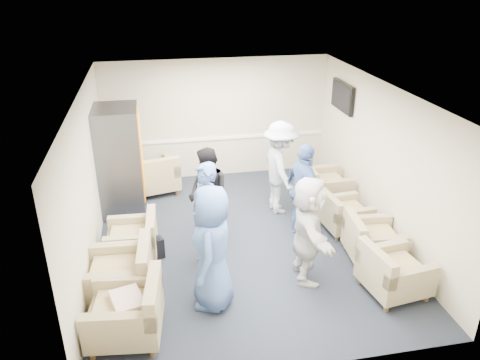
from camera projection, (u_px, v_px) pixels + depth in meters
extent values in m
plane|color=black|center=(242.00, 240.00, 8.37)|extent=(6.00, 6.00, 0.00)
plane|color=silver|center=(243.00, 92.00, 7.25)|extent=(6.00, 6.00, 0.00)
cube|color=#C0B79F|center=(217.00, 119.00, 10.49)|extent=(5.00, 0.02, 2.70)
cube|color=#C0B79F|center=(295.00, 278.00, 5.13)|extent=(5.00, 0.02, 2.70)
cube|color=#C0B79F|center=(87.00, 183.00, 7.38)|extent=(0.02, 6.00, 2.70)
cube|color=#C0B79F|center=(381.00, 161.00, 8.24)|extent=(0.02, 6.00, 2.70)
cube|color=white|center=(217.00, 138.00, 10.66)|extent=(4.98, 0.04, 0.06)
cube|color=black|center=(343.00, 97.00, 9.54)|extent=(0.07, 1.00, 0.58)
cube|color=black|center=(341.00, 97.00, 9.54)|extent=(0.01, 0.92, 0.50)
cube|color=#53535B|center=(344.00, 104.00, 9.61)|extent=(0.04, 0.10, 0.25)
cube|color=#94845F|center=(126.00, 319.00, 6.09)|extent=(1.03, 1.03, 0.30)
cube|color=#A08A58|center=(124.00, 307.00, 6.01)|extent=(0.71, 0.67, 0.11)
cube|color=#94845F|center=(153.00, 295.00, 5.96)|extent=(0.26, 0.93, 0.43)
cube|color=#94845F|center=(120.00, 281.00, 6.84)|extent=(0.98, 0.98, 0.31)
cube|color=#A08A58|center=(118.00, 269.00, 6.75)|extent=(0.68, 0.64, 0.11)
cube|color=#94845F|center=(144.00, 257.00, 6.73)|extent=(0.21, 0.93, 0.44)
cube|color=#94845F|center=(132.00, 244.00, 7.80)|extent=(0.86, 0.86, 0.27)
cube|color=#A08A58|center=(131.00, 235.00, 7.72)|extent=(0.60, 0.56, 0.10)
cube|color=#94845F|center=(151.00, 226.00, 7.71)|extent=(0.18, 0.82, 0.39)
cube|color=#94845F|center=(394.00, 277.00, 6.95)|extent=(0.96, 0.96, 0.28)
cube|color=#A08A58|center=(396.00, 267.00, 6.87)|extent=(0.66, 0.63, 0.10)
cube|color=#94845F|center=(376.00, 263.00, 6.70)|extent=(0.26, 0.86, 0.40)
cube|color=#94845F|center=(373.00, 245.00, 7.77)|extent=(0.91, 0.91, 0.28)
cube|color=#A08A58|center=(374.00, 235.00, 7.69)|extent=(0.62, 0.59, 0.10)
cube|color=#94845F|center=(354.00, 228.00, 7.60)|extent=(0.21, 0.84, 0.39)
cube|color=#94845F|center=(345.00, 218.00, 8.63)|extent=(0.85, 0.85, 0.26)
cube|color=#A08A58|center=(346.00, 210.00, 8.56)|extent=(0.59, 0.56, 0.09)
cube|color=#94845F|center=(331.00, 205.00, 8.42)|extent=(0.21, 0.79, 0.37)
cube|color=#94845F|center=(324.00, 190.00, 9.62)|extent=(0.91, 0.91, 0.30)
cube|color=#A08A58|center=(325.00, 181.00, 9.54)|extent=(0.63, 0.59, 0.11)
cube|color=#94845F|center=(308.00, 176.00, 9.40)|extent=(0.16, 0.90, 0.42)
cube|color=#94845F|center=(155.00, 179.00, 10.11)|extent=(1.11, 1.11, 0.30)
cube|color=#A08A58|center=(154.00, 170.00, 10.03)|extent=(0.73, 0.76, 0.11)
cube|color=#94845F|center=(158.00, 170.00, 9.64)|extent=(0.94, 0.36, 0.44)
cube|color=#53535B|center=(119.00, 161.00, 9.00)|extent=(0.84, 1.00, 2.12)
cube|color=#FF5705|center=(142.00, 154.00, 9.03)|extent=(0.02, 0.85, 1.69)
cube|color=black|center=(146.00, 195.00, 9.40)|extent=(0.02, 0.50, 0.13)
cube|color=black|center=(156.00, 248.00, 7.80)|extent=(0.30, 0.26, 0.36)
sphere|color=black|center=(155.00, 240.00, 7.73)|extent=(0.18, 0.18, 0.18)
cube|color=silver|center=(127.00, 302.00, 5.99)|extent=(0.49, 0.57, 0.14)
imported|color=#4260A0|center=(212.00, 248.00, 6.45)|extent=(0.82, 1.04, 1.86)
imported|color=#4260A0|center=(206.00, 217.00, 7.32)|extent=(0.63, 0.76, 1.80)
imported|color=black|center=(208.00, 194.00, 8.23)|extent=(0.87, 0.97, 1.65)
imported|color=silver|center=(280.00, 168.00, 9.03)|extent=(0.77, 1.24, 1.85)
imported|color=#4260A0|center=(304.00, 192.00, 8.17)|extent=(0.65, 1.10, 1.76)
imported|color=silver|center=(308.00, 229.00, 7.04)|extent=(0.73, 1.65, 1.72)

